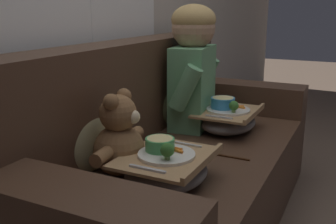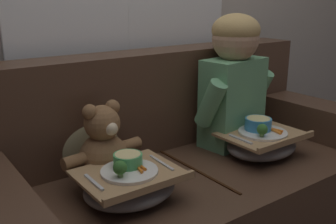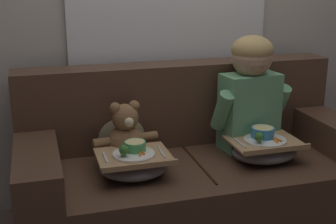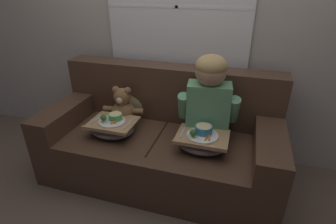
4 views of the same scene
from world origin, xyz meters
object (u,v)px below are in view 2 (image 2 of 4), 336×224
(lap_tray_child, at_px, (262,142))
(throw_pillow_behind_child, at_px, (212,107))
(lap_tray_teddy, at_px, (130,184))
(couch, at_px, (179,179))
(throw_pillow_behind_teddy, at_px, (87,134))
(child_figure, at_px, (234,75))
(teddy_bear, at_px, (104,148))

(lap_tray_child, bearing_deg, throw_pillow_behind_child, 89.89)
(throw_pillow_behind_child, height_order, lap_tray_child, throw_pillow_behind_child)
(throw_pillow_behind_child, bearing_deg, lap_tray_teddy, -153.99)
(throw_pillow_behind_child, height_order, lap_tray_teddy, throw_pillow_behind_child)
(couch, xyz_separation_m, lap_tray_teddy, (-0.38, -0.18, 0.16))
(throw_pillow_behind_teddy, bearing_deg, child_figure, -11.66)
(couch, distance_m, teddy_bear, 0.45)
(throw_pillow_behind_child, relative_size, throw_pillow_behind_teddy, 1.01)
(throw_pillow_behind_teddy, height_order, lap_tray_teddy, throw_pillow_behind_teddy)
(throw_pillow_behind_child, relative_size, child_figure, 0.54)
(teddy_bear, relative_size, lap_tray_teddy, 0.99)
(throw_pillow_behind_child, bearing_deg, teddy_bear, -168.07)
(throw_pillow_behind_teddy, relative_size, lap_tray_child, 0.92)
(throw_pillow_behind_teddy, distance_m, teddy_bear, 0.16)
(throw_pillow_behind_teddy, relative_size, child_figure, 0.53)
(throw_pillow_behind_teddy, xyz_separation_m, lap_tray_teddy, (0.00, -0.37, -0.10))
(couch, relative_size, teddy_bear, 5.18)
(teddy_bear, distance_m, lap_tray_child, 0.78)
(child_figure, height_order, lap_tray_child, child_figure)
(couch, bearing_deg, lap_tray_child, -25.14)
(throw_pillow_behind_child, xyz_separation_m, child_figure, (0.00, -0.16, 0.21))
(couch, bearing_deg, teddy_bear, 175.22)
(teddy_bear, relative_size, lap_tray_child, 0.96)
(lap_tray_teddy, bearing_deg, teddy_bear, 89.92)
(couch, distance_m, child_figure, 0.60)
(teddy_bear, bearing_deg, lap_tray_teddy, -90.08)
(child_figure, bearing_deg, couch, -174.68)
(couch, height_order, child_figure, child_figure)
(couch, height_order, teddy_bear, couch)
(lap_tray_child, bearing_deg, couch, 154.86)
(throw_pillow_behind_child, bearing_deg, throw_pillow_behind_teddy, 180.00)
(throw_pillow_behind_child, bearing_deg, lap_tray_child, -90.11)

